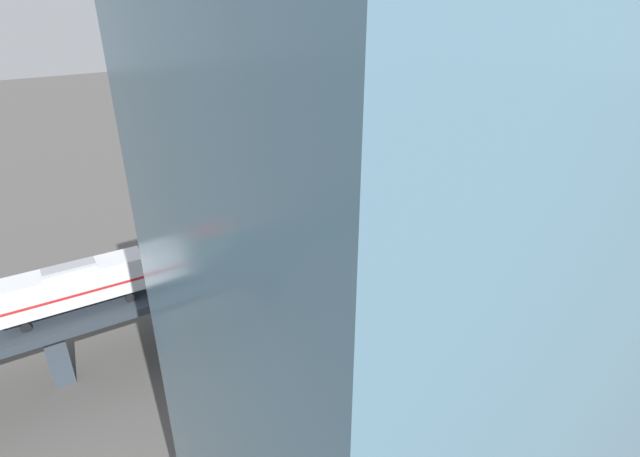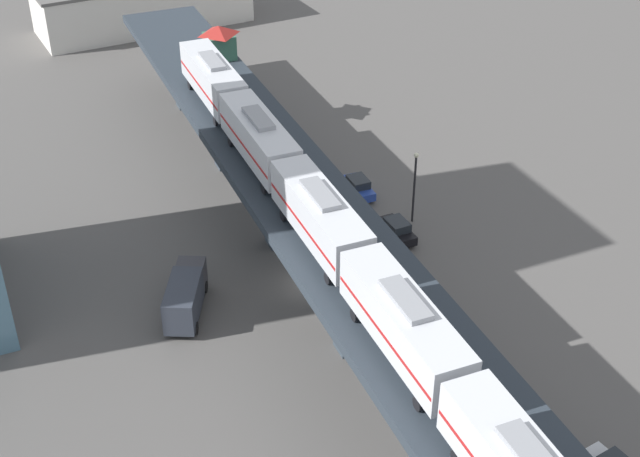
# 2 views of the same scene
# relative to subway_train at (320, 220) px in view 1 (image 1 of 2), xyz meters

# --- Properties ---
(ground_plane) EXTENTS (400.00, 400.00, 0.00)m
(ground_plane) POSITION_rel_subway_train_xyz_m (1.53, 6.28, -10.60)
(ground_plane) COLOR #514F4C
(elevated_viaduct) EXTENTS (10.29, 92.15, 8.06)m
(elevated_viaduct) POSITION_rel_subway_train_xyz_m (1.53, 6.10, -3.69)
(elevated_viaduct) COLOR #283039
(elevated_viaduct) RESTS_ON ground
(subway_train) EXTENTS (4.12, 62.44, 4.45)m
(subway_train) POSITION_rel_subway_train_xyz_m (0.00, 0.00, 0.00)
(subway_train) COLOR silver
(subway_train) RESTS_ON elevated_viaduct
(street_car_black) EXTENTS (2.06, 4.46, 1.89)m
(street_car_black) POSITION_rel_subway_train_xyz_m (11.35, 9.34, -9.67)
(street_car_black) COLOR black
(street_car_black) RESTS_ON ground
(street_car_blue) EXTENTS (2.00, 4.43, 1.89)m
(street_car_blue) POSITION_rel_subway_train_xyz_m (11.49, 17.36, -9.67)
(street_car_blue) COLOR #233D93
(street_car_blue) RESTS_ON ground
(street_car_silver) EXTENTS (2.45, 4.62, 1.89)m
(street_car_silver) POSITION_rel_subway_train_xyz_m (10.86, -20.15, -9.67)
(street_car_silver) COLOR #B7BABF
(street_car_silver) RESTS_ON ground
(delivery_truck) EXTENTS (5.19, 7.46, 3.20)m
(delivery_truck) POSITION_rel_subway_train_xyz_m (-8.32, 6.63, -8.84)
(delivery_truck) COLOR #333338
(delivery_truck) RESTS_ON ground
(street_lamp) EXTENTS (0.44, 0.44, 6.94)m
(street_lamp) POSITION_rel_subway_train_xyz_m (14.01, 11.28, -6.50)
(street_lamp) COLOR black
(street_lamp) RESTS_ON ground
(office_tower) EXTENTS (16.00, 16.00, 36.00)m
(office_tower) POSITION_rel_subway_train_xyz_m (-28.78, 15.32, 7.40)
(office_tower) COLOR slate
(office_tower) RESTS_ON ground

